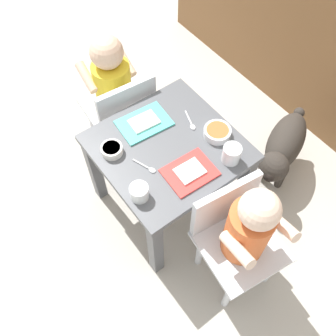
{
  "coord_description": "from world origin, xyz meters",
  "views": [
    {
      "loc": [
        0.67,
        -0.51,
        1.59
      ],
      "look_at": [
        0.0,
        0.0,
        0.28
      ],
      "focal_mm": 40.94,
      "sensor_mm": 36.0,
      "label": 1
    }
  ],
  "objects_px": {
    "water_cup_right": "(139,193)",
    "spoon_by_right_tray": "(191,122)",
    "seated_child_left": "(114,87)",
    "food_tray_right": "(190,172)",
    "cereal_bowl_left_side": "(112,149)",
    "cereal_bowl_right_side": "(217,132)",
    "water_cup_left": "(231,155)",
    "spoon_by_left_tray": "(147,167)",
    "dining_table": "(168,159)",
    "seated_child_right": "(245,229)",
    "dog": "(283,147)",
    "food_tray_left": "(144,123)"
  },
  "relations": [
    {
      "from": "water_cup_right",
      "to": "spoon_by_right_tray",
      "type": "bearing_deg",
      "value": 113.43
    },
    {
      "from": "seated_child_left",
      "to": "food_tray_right",
      "type": "relative_size",
      "value": 3.48
    },
    {
      "from": "cereal_bowl_left_side",
      "to": "cereal_bowl_right_side",
      "type": "height_order",
      "value": "same"
    },
    {
      "from": "water_cup_left",
      "to": "spoon_by_left_tray",
      "type": "xyz_separation_m",
      "value": [
        -0.15,
        -0.26,
        -0.03
      ]
    },
    {
      "from": "dining_table",
      "to": "food_tray_right",
      "type": "bearing_deg",
      "value": -3.98
    },
    {
      "from": "seated_child_left",
      "to": "spoon_by_left_tray",
      "type": "height_order",
      "value": "seated_child_left"
    },
    {
      "from": "water_cup_right",
      "to": "seated_child_left",
      "type": "bearing_deg",
      "value": 156.7
    },
    {
      "from": "cereal_bowl_right_side",
      "to": "seated_child_right",
      "type": "bearing_deg",
      "value": -25.84
    },
    {
      "from": "water_cup_right",
      "to": "cereal_bowl_right_side",
      "type": "relative_size",
      "value": 0.63
    },
    {
      "from": "food_tray_right",
      "to": "cereal_bowl_left_side",
      "type": "distance_m",
      "value": 0.3
    },
    {
      "from": "dog",
      "to": "cereal_bowl_left_side",
      "type": "xyz_separation_m",
      "value": [
        -0.28,
        -0.68,
        0.24
      ]
    },
    {
      "from": "seated_child_right",
      "to": "spoon_by_left_tray",
      "type": "relative_size",
      "value": 6.59
    },
    {
      "from": "seated_child_right",
      "to": "dog",
      "type": "height_order",
      "value": "seated_child_right"
    },
    {
      "from": "water_cup_right",
      "to": "cereal_bowl_right_side",
      "type": "height_order",
      "value": "water_cup_right"
    },
    {
      "from": "food_tray_right",
      "to": "spoon_by_left_tray",
      "type": "relative_size",
      "value": 1.88
    },
    {
      "from": "seated_child_right",
      "to": "cereal_bowl_left_side",
      "type": "height_order",
      "value": "seated_child_right"
    },
    {
      "from": "seated_child_right",
      "to": "cereal_bowl_left_side",
      "type": "distance_m",
      "value": 0.55
    },
    {
      "from": "dog",
      "to": "seated_child_right",
      "type": "bearing_deg",
      "value": -64.97
    },
    {
      "from": "dining_table",
      "to": "spoon_by_right_tray",
      "type": "distance_m",
      "value": 0.17
    },
    {
      "from": "seated_child_right",
      "to": "water_cup_left",
      "type": "distance_m",
      "value": 0.27
    },
    {
      "from": "food_tray_right",
      "to": "food_tray_left",
      "type": "bearing_deg",
      "value": 180.0
    },
    {
      "from": "dog",
      "to": "water_cup_left",
      "type": "xyz_separation_m",
      "value": [
        0.0,
        -0.36,
        0.25
      ]
    },
    {
      "from": "seated_child_left",
      "to": "food_tray_left",
      "type": "height_order",
      "value": "seated_child_left"
    },
    {
      "from": "cereal_bowl_left_side",
      "to": "seated_child_right",
      "type": "bearing_deg",
      "value": 21.02
    },
    {
      "from": "spoon_by_left_tray",
      "to": "dog",
      "type": "bearing_deg",
      "value": 76.32
    },
    {
      "from": "seated_child_left",
      "to": "seated_child_right",
      "type": "height_order",
      "value": "seated_child_right"
    },
    {
      "from": "food_tray_left",
      "to": "cereal_bowl_left_side",
      "type": "relative_size",
      "value": 2.58
    },
    {
      "from": "dining_table",
      "to": "cereal_bowl_left_side",
      "type": "height_order",
      "value": "cereal_bowl_left_side"
    },
    {
      "from": "water_cup_right",
      "to": "cereal_bowl_left_side",
      "type": "xyz_separation_m",
      "value": [
        -0.21,
        0.02,
        -0.01
      ]
    },
    {
      "from": "food_tray_left",
      "to": "cereal_bowl_right_side",
      "type": "xyz_separation_m",
      "value": [
        0.21,
        0.19,
        0.01
      ]
    },
    {
      "from": "dog",
      "to": "water_cup_left",
      "type": "relative_size",
      "value": 5.98
    },
    {
      "from": "food_tray_left",
      "to": "cereal_bowl_right_side",
      "type": "bearing_deg",
      "value": 41.83
    },
    {
      "from": "cereal_bowl_right_side",
      "to": "seated_child_left",
      "type": "bearing_deg",
      "value": -161.64
    },
    {
      "from": "water_cup_left",
      "to": "cereal_bowl_left_side",
      "type": "xyz_separation_m",
      "value": [
        -0.29,
        -0.32,
        -0.01
      ]
    },
    {
      "from": "food_tray_right",
      "to": "spoon_by_left_tray",
      "type": "bearing_deg",
      "value": -135.33
    },
    {
      "from": "food_tray_left",
      "to": "cereal_bowl_left_side",
      "type": "distance_m",
      "value": 0.18
    },
    {
      "from": "seated_child_left",
      "to": "water_cup_left",
      "type": "xyz_separation_m",
      "value": [
        0.6,
        0.12,
        0.07
      ]
    },
    {
      "from": "spoon_by_right_tray",
      "to": "spoon_by_left_tray",
      "type": "bearing_deg",
      "value": -75.41
    },
    {
      "from": "food_tray_left",
      "to": "spoon_by_left_tray",
      "type": "distance_m",
      "value": 0.2
    },
    {
      "from": "cereal_bowl_right_side",
      "to": "spoon_by_right_tray",
      "type": "distance_m",
      "value": 0.12
    },
    {
      "from": "dog",
      "to": "spoon_by_left_tray",
      "type": "relative_size",
      "value": 4.3
    },
    {
      "from": "dog",
      "to": "water_cup_right",
      "type": "bearing_deg",
      "value": -95.62
    },
    {
      "from": "seated_child_right",
      "to": "water_cup_right",
      "type": "xyz_separation_m",
      "value": [
        -0.3,
        -0.22,
        0.06
      ]
    },
    {
      "from": "food_tray_left",
      "to": "seated_child_right",
      "type": "bearing_deg",
      "value": 2.57
    },
    {
      "from": "dining_table",
      "to": "cereal_bowl_right_side",
      "type": "relative_size",
      "value": 4.93
    },
    {
      "from": "dog",
      "to": "spoon_by_right_tray",
      "type": "distance_m",
      "value": 0.48
    },
    {
      "from": "seated_child_left",
      "to": "food_tray_left",
      "type": "relative_size",
      "value": 3.08
    },
    {
      "from": "food_tray_right",
      "to": "cereal_bowl_right_side",
      "type": "distance_m",
      "value": 0.2
    },
    {
      "from": "food_tray_right",
      "to": "water_cup_left",
      "type": "relative_size",
      "value": 2.61
    },
    {
      "from": "spoon_by_right_tray",
      "to": "seated_child_left",
      "type": "bearing_deg",
      "value": -162.6
    }
  ]
}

